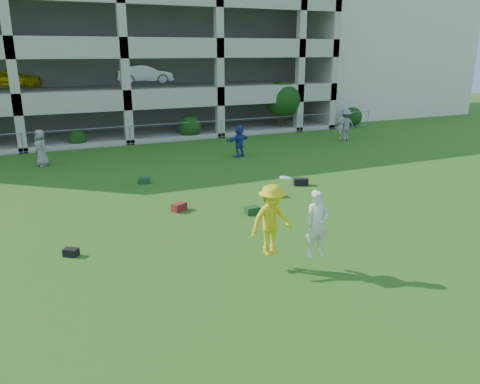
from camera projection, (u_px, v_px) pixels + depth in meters
name	position (u px, v px, depth m)	size (l,w,h in m)	color
ground	(281.00, 276.00, 12.02)	(100.00, 100.00, 0.00)	#235114
stucco_building	(353.00, 56.00, 44.02)	(16.00, 14.00, 10.00)	beige
bystander_c	(41.00, 148.00, 23.20)	(0.89, 0.58, 1.83)	gray
bystander_d	(239.00, 141.00, 25.23)	(1.61, 0.51, 1.74)	navy
bystander_e	(343.00, 125.00, 30.21)	(0.67, 0.44, 1.83)	white
bystander_f	(346.00, 125.00, 29.79)	(1.29, 0.74, 2.00)	slate
bag_red_a	(179.00, 207.00, 16.86)	(0.55, 0.30, 0.28)	#5C200F
bag_black_b	(71.00, 252.00, 13.15)	(0.40, 0.25, 0.22)	black
bag_green_c	(252.00, 210.00, 16.53)	(0.50, 0.35, 0.26)	#133415
crate_d	(275.00, 193.00, 18.50)	(0.35, 0.35, 0.30)	black
bag_black_e	(301.00, 182.00, 20.03)	(0.60, 0.30, 0.30)	black
bag_green_g	(144.00, 181.00, 20.33)	(0.50, 0.30, 0.25)	#163C1C
frisbee_contest	(281.00, 221.00, 11.96)	(1.88, 1.35, 2.13)	yellow
parking_garage	(101.00, 44.00, 34.46)	(30.00, 14.00, 12.00)	#9E998C
fence	(130.00, 135.00, 28.44)	(36.06, 0.06, 1.20)	gray
shrub_row	(197.00, 115.00, 30.59)	(34.38, 2.52, 3.50)	#163D11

